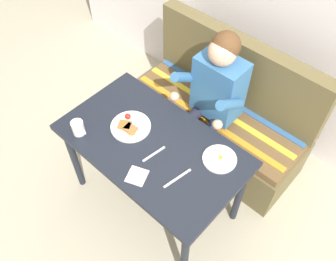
{
  "coord_description": "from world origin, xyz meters",
  "views": [
    {
      "loc": [
        1.0,
        -0.95,
        2.57
      ],
      "look_at": [
        0.0,
        0.15,
        0.72
      ],
      "focal_mm": 38.9,
      "sensor_mm": 36.0,
      "label": 1
    }
  ],
  "objects_px": {
    "fork": "(154,154)",
    "knife": "(177,178)",
    "couch": "(219,117)",
    "plate_breakfast": "(130,126)",
    "plate_eggs": "(220,159)",
    "person": "(212,94)",
    "napkin": "(137,176)",
    "coffee_mug": "(78,128)",
    "table": "(152,151)"
  },
  "relations": [
    {
      "from": "plate_eggs",
      "to": "person",
      "type": "bearing_deg",
      "value": 132.51
    },
    {
      "from": "couch",
      "to": "person",
      "type": "bearing_deg",
      "value": -82.77
    },
    {
      "from": "person",
      "to": "coffee_mug",
      "type": "distance_m",
      "value": 0.95
    },
    {
      "from": "person",
      "to": "knife",
      "type": "height_order",
      "value": "person"
    },
    {
      "from": "plate_breakfast",
      "to": "plate_eggs",
      "type": "relative_size",
      "value": 1.25
    },
    {
      "from": "couch",
      "to": "knife",
      "type": "relative_size",
      "value": 7.2
    },
    {
      "from": "couch",
      "to": "knife",
      "type": "bearing_deg",
      "value": -71.17
    },
    {
      "from": "napkin",
      "to": "knife",
      "type": "height_order",
      "value": "napkin"
    },
    {
      "from": "plate_eggs",
      "to": "knife",
      "type": "height_order",
      "value": "plate_eggs"
    },
    {
      "from": "table",
      "to": "couch",
      "type": "bearing_deg",
      "value": 90.0
    },
    {
      "from": "knife",
      "to": "plate_breakfast",
      "type": "bearing_deg",
      "value": -179.63
    },
    {
      "from": "person",
      "to": "couch",
      "type": "bearing_deg",
      "value": 97.23
    },
    {
      "from": "person",
      "to": "fork",
      "type": "xyz_separation_m",
      "value": [
        0.05,
        -0.64,
        -0.01
      ]
    },
    {
      "from": "couch",
      "to": "plate_breakfast",
      "type": "xyz_separation_m",
      "value": [
        -0.19,
        -0.77,
        0.41
      ]
    },
    {
      "from": "couch",
      "to": "plate_breakfast",
      "type": "distance_m",
      "value": 0.89
    },
    {
      "from": "plate_eggs",
      "to": "napkin",
      "type": "distance_m",
      "value": 0.51
    },
    {
      "from": "couch",
      "to": "fork",
      "type": "distance_m",
      "value": 0.91
    },
    {
      "from": "plate_breakfast",
      "to": "knife",
      "type": "distance_m",
      "value": 0.49
    },
    {
      "from": "couch",
      "to": "coffee_mug",
      "type": "xyz_separation_m",
      "value": [
        -0.4,
        -1.02,
        0.45
      ]
    },
    {
      "from": "coffee_mug",
      "to": "fork",
      "type": "height_order",
      "value": "coffee_mug"
    },
    {
      "from": "plate_breakfast",
      "to": "plate_eggs",
      "type": "xyz_separation_m",
      "value": [
        0.58,
        0.19,
        -0.0
      ]
    },
    {
      "from": "fork",
      "to": "knife",
      "type": "relative_size",
      "value": 0.85
    },
    {
      "from": "knife",
      "to": "plate_eggs",
      "type": "bearing_deg",
      "value": 79.77
    },
    {
      "from": "table",
      "to": "napkin",
      "type": "relative_size",
      "value": 10.22
    },
    {
      "from": "couch",
      "to": "person",
      "type": "xyz_separation_m",
      "value": [
        0.02,
        -0.17,
        0.41
      ]
    },
    {
      "from": "couch",
      "to": "napkin",
      "type": "bearing_deg",
      "value": -84.07
    },
    {
      "from": "couch",
      "to": "plate_eggs",
      "type": "bearing_deg",
      "value": -55.88
    },
    {
      "from": "person",
      "to": "knife",
      "type": "bearing_deg",
      "value": -68.37
    },
    {
      "from": "coffee_mug",
      "to": "fork",
      "type": "xyz_separation_m",
      "value": [
        0.47,
        0.2,
        -0.05
      ]
    },
    {
      "from": "plate_eggs",
      "to": "coffee_mug",
      "type": "relative_size",
      "value": 1.78
    },
    {
      "from": "plate_breakfast",
      "to": "fork",
      "type": "bearing_deg",
      "value": -10.76
    },
    {
      "from": "person",
      "to": "plate_eggs",
      "type": "height_order",
      "value": "person"
    },
    {
      "from": "person",
      "to": "fork",
      "type": "distance_m",
      "value": 0.64
    },
    {
      "from": "person",
      "to": "fork",
      "type": "height_order",
      "value": "person"
    },
    {
      "from": "napkin",
      "to": "knife",
      "type": "distance_m",
      "value": 0.24
    },
    {
      "from": "fork",
      "to": "person",
      "type": "bearing_deg",
      "value": 102.5
    },
    {
      "from": "table",
      "to": "knife",
      "type": "height_order",
      "value": "knife"
    },
    {
      "from": "plate_eggs",
      "to": "table",
      "type": "bearing_deg",
      "value": -154.49
    },
    {
      "from": "napkin",
      "to": "fork",
      "type": "xyz_separation_m",
      "value": [
        -0.04,
        0.18,
        -0.0
      ]
    },
    {
      "from": "coffee_mug",
      "to": "napkin",
      "type": "distance_m",
      "value": 0.51
    },
    {
      "from": "person",
      "to": "plate_eggs",
      "type": "bearing_deg",
      "value": -47.49
    },
    {
      "from": "napkin",
      "to": "knife",
      "type": "bearing_deg",
      "value": 38.68
    },
    {
      "from": "napkin",
      "to": "fork",
      "type": "relative_size",
      "value": 0.69
    },
    {
      "from": "plate_eggs",
      "to": "knife",
      "type": "relative_size",
      "value": 1.05
    },
    {
      "from": "plate_eggs",
      "to": "couch",
      "type": "bearing_deg",
      "value": 124.12
    },
    {
      "from": "plate_eggs",
      "to": "knife",
      "type": "distance_m",
      "value": 0.29
    },
    {
      "from": "plate_breakfast",
      "to": "napkin",
      "type": "distance_m",
      "value": 0.38
    },
    {
      "from": "table",
      "to": "coffee_mug",
      "type": "relative_size",
      "value": 10.17
    },
    {
      "from": "plate_breakfast",
      "to": "coffee_mug",
      "type": "bearing_deg",
      "value": -130.11
    },
    {
      "from": "person",
      "to": "fork",
      "type": "relative_size",
      "value": 7.13
    }
  ]
}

